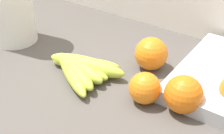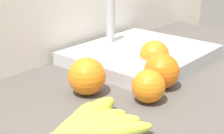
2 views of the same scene
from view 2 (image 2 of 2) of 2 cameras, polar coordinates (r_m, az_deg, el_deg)
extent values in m
ellipsoid|color=#B3C33F|center=(0.57, -2.36, -11.22)|extent=(0.18, 0.13, 0.03)
ellipsoid|color=#B6CE3F|center=(0.58, -3.11, -10.62)|extent=(0.18, 0.11, 0.04)
ellipsoid|color=#ABC13F|center=(0.58, -4.01, -10.10)|extent=(0.17, 0.07, 0.04)
ellipsoid|color=#B5CC3F|center=(0.59, -4.55, -10.15)|extent=(0.17, 0.03, 0.03)
ellipsoid|color=#B8CF3F|center=(0.60, -4.74, -9.04)|extent=(0.21, 0.08, 0.04)
ellipsoid|color=#B6CA3F|center=(0.60, -6.34, -9.63)|extent=(0.17, 0.10, 0.03)
sphere|color=orange|center=(0.71, 6.12, -3.24)|extent=(0.07, 0.07, 0.07)
sphere|color=orange|center=(0.74, -4.22, -1.56)|extent=(0.08, 0.08, 0.08)
sphere|color=orange|center=(0.89, 7.11, 1.94)|extent=(0.08, 0.08, 0.08)
sphere|color=orange|center=(0.78, 8.30, -0.68)|extent=(0.08, 0.08, 0.08)
cube|color=#B7BABF|center=(0.96, 4.83, 2.07)|extent=(0.37, 0.32, 0.04)
cylinder|color=#B2B2B7|center=(1.00, -0.23, 8.42)|extent=(0.02, 0.02, 0.15)
camera|label=1|loc=(0.81, 54.45, 22.05)|focal=51.44mm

